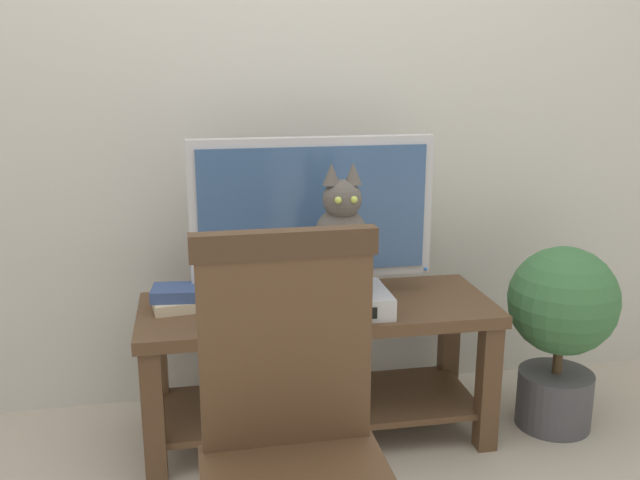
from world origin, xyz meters
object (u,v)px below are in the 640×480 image
at_px(wooden_chair, 294,434).
at_px(tv, 313,216).
at_px(potted_plant, 561,322).
at_px(media_box, 338,302).
at_px(book_stack, 186,298).
at_px(tv_stand, 318,346).
at_px(cat, 340,246).

bearing_deg(wooden_chair, tv, 77.93).
relative_size(wooden_chair, potted_plant, 1.44).
bearing_deg(potted_plant, media_box, -179.77).
distance_m(wooden_chair, potted_plant, 1.46).
bearing_deg(book_stack, tv_stand, -5.95).
bearing_deg(potted_plant, tv_stand, 174.40).
bearing_deg(wooden_chair, media_box, 72.15).
xyz_separation_m(tv, media_box, (0.06, -0.19, -0.27)).
xyz_separation_m(book_stack, potted_plant, (1.37, -0.14, -0.14)).
bearing_deg(potted_plant, tv, 168.51).
relative_size(tv_stand, media_box, 3.67).
bearing_deg(media_box, tv, 106.91).
bearing_deg(book_stack, media_box, -15.13).
height_order(cat, book_stack, cat).
distance_m(tv_stand, cat, 0.42).
bearing_deg(cat, wooden_chair, -108.22).
height_order(tv, media_box, tv).
distance_m(media_box, wooden_chair, 0.94).
xyz_separation_m(tv_stand, tv, (0.00, 0.10, 0.46)).
relative_size(media_box, book_stack, 1.38).
relative_size(tv, potted_plant, 1.24).
xyz_separation_m(media_box, wooden_chair, (-0.29, -0.90, 0.03)).
height_order(tv, cat, tv).
bearing_deg(media_box, tv_stand, 121.74).
xyz_separation_m(tv_stand, media_box, (0.06, -0.09, 0.20)).
bearing_deg(wooden_chair, book_stack, 102.51).
bearing_deg(cat, media_box, 94.08).
xyz_separation_m(cat, wooden_chair, (-0.29, -0.88, -0.17)).
distance_m(wooden_chair, book_stack, 1.06).
height_order(wooden_chair, book_stack, wooden_chair).
distance_m(media_box, potted_plant, 0.86).
distance_m(tv, wooden_chair, 1.13).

